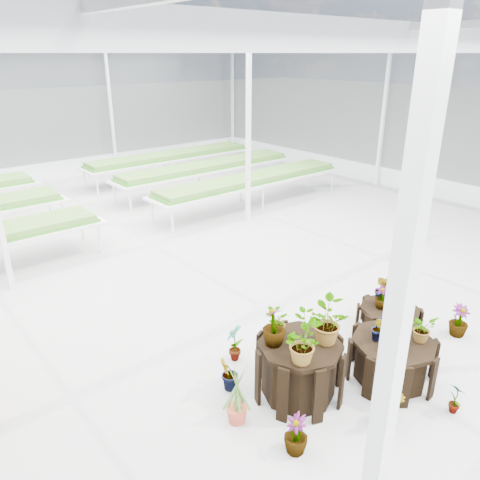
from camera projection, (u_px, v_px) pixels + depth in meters
ground_plane at (268, 319)px, 7.95m from camera, size 24.00×24.00×0.00m
greenhouse_shell at (271, 191)px, 7.11m from camera, size 18.00×24.00×4.50m
steel_frame at (271, 191)px, 7.11m from camera, size 18.00×24.00×4.50m
nursery_benches at (90, 200)px, 12.92m from camera, size 16.00×7.00×0.84m
plinth_tall at (299, 369)px, 6.07m from camera, size 1.47×1.47×0.77m
plinth_mid at (391, 360)px, 6.38m from camera, size 1.25×1.25×0.61m
plinth_low at (389, 319)px, 7.51m from camera, size 1.05×1.05×0.44m
nursery_plants at (340, 329)px, 6.52m from camera, size 4.87×2.93×1.35m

